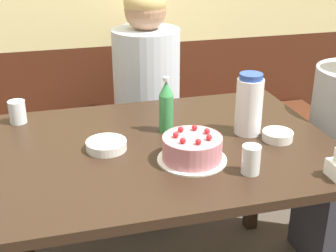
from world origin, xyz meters
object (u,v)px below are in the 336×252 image
water_pitcher (249,105)px  soju_bottle (166,106)px  bowl_rice_small (278,136)px  birthday_cake (192,149)px  person_pale_blue_shirt (147,111)px  bowl_soup_white (106,145)px  glass_water_tall (251,160)px  glass_tumbler_short (17,112)px  bench_seat (129,167)px

water_pitcher → soju_bottle: size_ratio=1.09×
soju_bottle → bowl_rice_small: soju_bottle is taller
birthday_cake → person_pale_blue_shirt: bearing=87.9°
bowl_soup_white → bowl_rice_small: (0.64, -0.09, 0.00)m
water_pitcher → glass_water_tall: 0.33m
bowl_soup_white → glass_water_tall: (0.44, -0.30, 0.03)m
bowl_rice_small → glass_tumbler_short: bearing=155.8°
birthday_cake → person_pale_blue_shirt: 0.89m
bench_seat → birthday_cake: size_ratio=9.74×
soju_bottle → water_pitcher: bearing=-18.0°
water_pitcher → bowl_soup_white: 0.57m
glass_tumbler_short → bench_seat: bearing=41.5°
person_pale_blue_shirt → birthday_cake: bearing=-2.1°
glass_water_tall → glass_tumbler_short: 0.99m
birthday_cake → bowl_rice_small: 0.37m
soju_bottle → bowl_rice_small: size_ratio=1.92×
bench_seat → bowl_rice_small: 1.14m
glass_water_tall → person_pale_blue_shirt: size_ratio=0.08×
bowl_rice_small → person_pale_blue_shirt: size_ratio=0.09×
bowl_soup_white → glass_water_tall: glass_water_tall is taller
bench_seat → glass_tumbler_short: (-0.54, -0.47, 0.58)m
birthday_cake → soju_bottle: size_ratio=1.09×
bench_seat → bowl_rice_small: bearing=-65.0°
water_pitcher → soju_bottle: (-0.30, 0.10, -0.01)m
birthday_cake → bench_seat: bearing=93.3°
birthday_cake → water_pitcher: (0.28, 0.16, 0.07)m
bench_seat → birthday_cake: bearing=-86.7°
glass_tumbler_short → glass_water_tall: bearing=-40.3°
bowl_soup_white → soju_bottle: bearing=21.9°
bench_seat → glass_tumbler_short: bearing=-138.5°
soju_bottle → bench_seat: bearing=92.6°
bench_seat → bowl_rice_small: bowl_rice_small is taller
glass_water_tall → soju_bottle: bearing=114.6°
bowl_rice_small → glass_tumbler_short: 1.05m
glass_tumbler_short → birthday_cake: bearing=-40.3°
glass_tumbler_short → bowl_soup_white: bearing=-47.2°
water_pitcher → glass_tumbler_short: (-0.87, 0.34, -0.07)m
water_pitcher → glass_tumbler_short: size_ratio=2.57×
soju_bottle → person_pale_blue_shirt: (0.06, 0.61, -0.26)m
birthday_cake → glass_water_tall: size_ratio=2.49×
bowl_soup_white → glass_tumbler_short: 0.47m
soju_bottle → person_pale_blue_shirt: person_pale_blue_shirt is taller
bench_seat → bowl_rice_small: (0.42, -0.90, 0.55)m
soju_bottle → glass_water_tall: 0.44m
soju_bottle → glass_water_tall: (0.18, -0.40, -0.06)m
bowl_rice_small → bench_seat: bearing=115.0°
birthday_cake → bowl_rice_small: birthday_cake is taller
glass_water_tall → bowl_rice_small: bearing=45.4°
bowl_rice_small → glass_water_tall: bearing=-134.6°
bench_seat → water_pitcher: water_pitcher is taller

